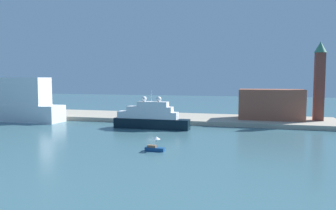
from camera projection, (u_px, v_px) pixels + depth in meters
ground at (152, 132)px, 90.14m from camera, size 400.00×400.00×0.00m
quay_dock at (176, 118)px, 116.89m from camera, size 110.00×23.90×1.45m
large_yacht at (150, 118)px, 96.52m from camera, size 23.43×3.82×11.75m
small_motorboat at (155, 146)px, 66.41m from camera, size 4.09×1.55×3.08m
harbor_building at (271, 104)px, 107.88m from camera, size 20.94×10.98×10.15m
bell_tower at (319, 78)px, 103.65m from camera, size 3.90×3.90×25.75m
parked_car at (131, 114)px, 119.95m from camera, size 3.98×1.88×1.47m
person_figure at (145, 114)px, 117.54m from camera, size 0.36×0.36×1.66m
mooring_bollard at (176, 119)px, 106.03m from camera, size 0.42×0.42×0.63m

